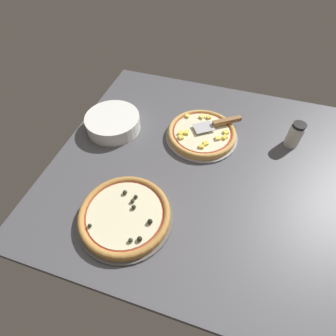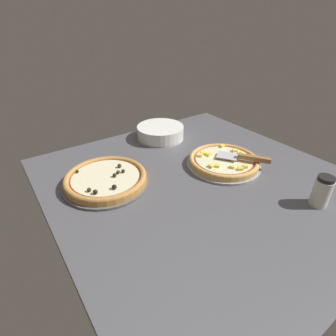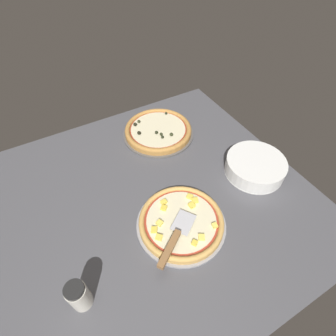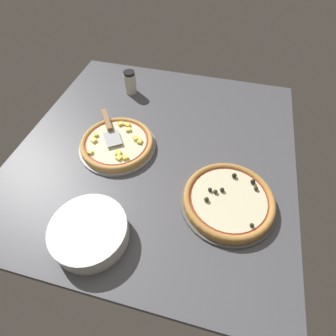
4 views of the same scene
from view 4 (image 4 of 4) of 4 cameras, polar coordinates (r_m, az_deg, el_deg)
The scene contains 8 objects.
ground_plane at distance 115.37cm, azimuth -2.66°, elevation 3.65°, with size 122.43×117.19×3.60cm, color #4C4C51.
pizza_pan_front at distance 116.31cm, azimuth -10.88°, elevation 4.71°, with size 33.12×33.12×1.00cm, color #939399.
pizza_front at distance 114.87cm, azimuth -11.03°, elevation 5.41°, with size 31.13×31.13×3.45cm.
pizza_pan_back at distance 99.12cm, azimuth 12.86°, elevation -7.36°, with size 35.02×35.02×1.00cm, color #565451.
pizza_back at distance 97.34cm, azimuth 13.09°, elevation -6.68°, with size 32.92×32.92×4.31cm.
serving_spatula at distance 120.71cm, azimuth -12.97°, elevation 9.47°, with size 21.35×16.65×2.00cm.
plate_stack at distance 91.50cm, azimuth -16.68°, elevation -13.22°, with size 25.24×25.24×7.00cm.
parmesan_shaker at distance 143.49cm, azimuth -8.25°, elevation 17.96°, with size 6.17×6.17×11.79cm.
Camera 4 is at (74.24, 24.67, 82.99)cm, focal length 28.00 mm.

